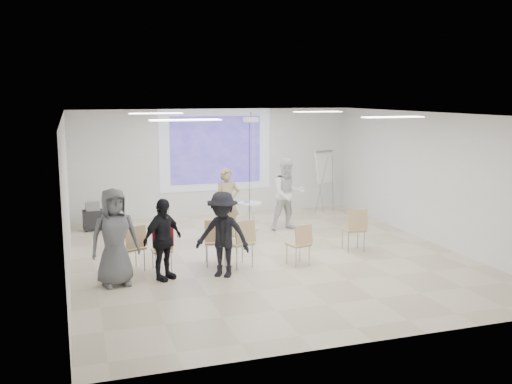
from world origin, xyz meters
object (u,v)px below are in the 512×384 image
object	(u,v)px
chair_far_left	(133,244)
av_cart	(93,217)
chair_left_inner	(216,238)
player_right	(288,190)
audience_mid	(223,229)
player_left	(227,198)
pedestal_table	(250,214)
chair_left_mid	(162,248)
audience_outer	(114,231)
chair_center	(242,239)
chair_right_inner	(300,241)
chair_right_far	(355,226)
audience_left	(163,234)
flipchart_easel	(325,167)
laptop	(215,240)

from	to	relation	value
chair_far_left	av_cart	distance (m)	3.89
chair_left_inner	player_right	bearing A→B (deg)	55.34
audience_mid	player_left	bearing A→B (deg)	108.10
pedestal_table	player_left	world-z (taller)	player_left
chair_left_mid	player_left	bearing A→B (deg)	46.21
pedestal_table	audience_outer	world-z (taller)	audience_outer
chair_center	chair_right_inner	xyz separation A→B (m)	(1.15, -0.24, -0.07)
chair_right_far	audience_left	distance (m)	4.32
chair_right_inner	audience_left	xyz separation A→B (m)	(-2.74, -0.01, 0.37)
chair_left_inner	audience_mid	size ratio (longest dim) A/B	0.52
player_right	flipchart_easel	world-z (taller)	player_right
chair_left_mid	laptop	size ratio (longest dim) A/B	2.24
laptop	av_cart	xyz separation A→B (m)	(-2.24, 3.83, -0.19)
chair_right_far	audience_mid	xyz separation A→B (m)	(-3.17, -0.76, 0.35)
player_left	audience_outer	size ratio (longest dim) A/B	0.95
audience_left	flipchart_easel	xyz separation A→B (m)	(5.35, 4.58, 0.46)
audience_mid	pedestal_table	bearing A→B (deg)	99.62
player_right	chair_left_inner	bearing A→B (deg)	-137.16
pedestal_table	chair_far_left	xyz separation A→B (m)	(-3.16, -2.59, 0.14)
audience_outer	av_cart	xyz separation A→B (m)	(-0.23, 4.50, -0.66)
pedestal_table	audience_outer	xyz separation A→B (m)	(-3.54, -3.26, 0.58)
chair_right_far	audience_outer	bearing A→B (deg)	-166.78
chair_far_left	player_left	bearing A→B (deg)	19.83
chair_left_mid	audience_left	xyz separation A→B (m)	(-0.06, -0.51, 0.41)
chair_center	player_left	bearing A→B (deg)	64.85
chair_left_inner	chair_center	bearing A→B (deg)	-20.07
chair_left_inner	player_left	bearing A→B (deg)	79.98
player_right	laptop	xyz separation A→B (m)	(-2.47, -2.37, -0.50)
player_left	chair_center	size ratio (longest dim) A/B	1.94
chair_left_mid	chair_center	size ratio (longest dim) A/B	0.82
flipchart_easel	pedestal_table	bearing A→B (deg)	-174.18
chair_left_mid	chair_far_left	bearing A→B (deg)	164.73
chair_far_left	chair_right_inner	bearing A→B (deg)	-32.17
chair_far_left	av_cart	bearing A→B (deg)	77.69
pedestal_table	chair_left_mid	bearing A→B (deg)	-134.13
chair_left_mid	chair_center	xyz separation A→B (m)	(1.53, -0.26, 0.11)
player_left	laptop	world-z (taller)	player_left
chair_right_far	audience_outer	distance (m)	5.19
chair_right_inner	player_left	bearing A→B (deg)	92.39
player_right	flipchart_easel	size ratio (longest dim) A/B	1.12
pedestal_table	player_right	xyz separation A→B (m)	(0.94, -0.21, 0.61)
chair_left_mid	audience_left	size ratio (longest dim) A/B	0.45
chair_far_left	laptop	size ratio (longest dim) A/B	2.63
av_cart	player_left	bearing A→B (deg)	-33.73
av_cart	pedestal_table	bearing A→B (deg)	-23.24
chair_right_inner	av_cart	distance (m)	5.87
laptop	chair_left_inner	bearing A→B (deg)	92.03
audience_left	chair_left_mid	bearing A→B (deg)	48.46
chair_left_inner	chair_right_far	world-z (taller)	chair_left_inner
pedestal_table	chair_far_left	distance (m)	4.08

